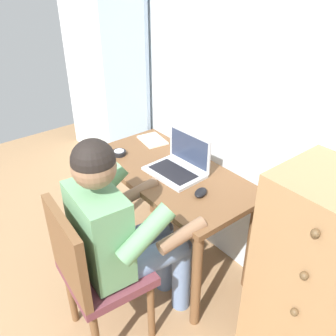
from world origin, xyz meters
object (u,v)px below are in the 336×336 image
dresser (324,286)px  desk_clock (119,153)px  person_seated (123,229)px  chair (93,270)px  desk (170,186)px  laptop (179,164)px  notebook_pad (152,140)px  computer_mouse (201,193)px

dresser → desk_clock: bearing=-171.1°
person_seated → desk_clock: size_ratio=13.41×
dresser → person_seated: 0.99m
dresser → desk_clock: dresser is taller
dresser → chair: bearing=-136.1°
desk → chair: chair is taller
person_seated → dresser: bearing=36.7°
dresser → laptop: 1.01m
person_seated → chair: bearing=-94.2°
dresser → desk_clock: size_ratio=12.20×
dresser → chair: size_ratio=1.24×
desk → notebook_pad: 0.44m
desk → computer_mouse: 0.34m
computer_mouse → chair: bearing=-119.4°
desk → laptop: (0.04, 0.03, 0.17)m
laptop → notebook_pad: size_ratio=1.68×
computer_mouse → desk_clock: computer_mouse is taller
desk → laptop: 0.18m
desk → laptop: size_ratio=3.19×
desk → chair: size_ratio=1.27×
chair → computer_mouse: size_ratio=8.89×
computer_mouse → laptop: bearing=142.4°
person_seated → notebook_pad: size_ratio=5.75×
dresser → desk_clock: (-1.40, -0.22, 0.18)m
desk_clock → chair: bearing=-42.4°
dresser → chair: dresser is taller
person_seated → laptop: size_ratio=3.42×
desk → desk_clock: size_ratio=12.51×
chair → desk_clock: bearing=137.6°
desk → person_seated: bearing=-64.1°
desk_clock → laptop: bearing=23.1°
computer_mouse → desk: bearing=150.6°
person_seated → computer_mouse: size_ratio=12.07×
dresser → laptop: dresser is taller
person_seated → computer_mouse: 0.48m
chair → notebook_pad: bearing=126.7°
chair → computer_mouse: (0.08, 0.65, 0.23)m
desk → laptop: laptop is taller
dresser → chair: 1.11m
chair → desk_clock: chair is taller
desk → desk_clock: (-0.37, -0.14, 0.13)m
dresser → laptop: size_ratio=3.11×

